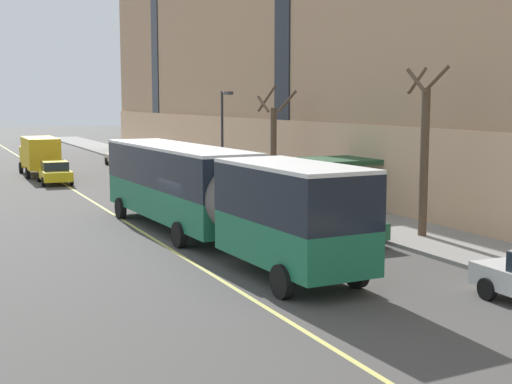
{
  "coord_description": "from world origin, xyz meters",
  "views": [
    {
      "loc": [
        -9.5,
        -26.76,
        5.65
      ],
      "look_at": [
        2.92,
        0.29,
        1.8
      ],
      "focal_mm": 50.0,
      "sensor_mm": 36.0,
      "label": 1
    }
  ],
  "objects_px": {
    "parked_car_silver_2": "(257,196)",
    "parked_car_black_3": "(208,182)",
    "street_tree_far_uptown": "(274,142)",
    "parked_car_champagne_5": "(120,157)",
    "street_lamp": "(224,128)",
    "parked_car_silver_0": "(145,164)",
    "street_tree_mid_block": "(424,152)",
    "fire_hydrant": "(304,205)",
    "city_bus": "(209,190)",
    "parked_car_green_6": "(340,221)",
    "box_truck": "(39,154)",
    "parked_car_green_7": "(176,172)",
    "taxi_cab": "(55,172)"
  },
  "relations": [
    {
      "from": "parked_car_silver_2",
      "to": "box_truck",
      "type": "height_order",
      "value": "box_truck"
    },
    {
      "from": "parked_car_black_3",
      "to": "parked_car_silver_0",
      "type": "bearing_deg",
      "value": 89.5
    },
    {
      "from": "parked_car_green_6",
      "to": "parked_car_green_7",
      "type": "xyz_separation_m",
      "value": [
        0.14,
        21.45,
        0.0
      ]
    },
    {
      "from": "taxi_cab",
      "to": "parked_car_silver_2",
      "type": "bearing_deg",
      "value": -66.43
    },
    {
      "from": "city_bus",
      "to": "parked_car_black_3",
      "type": "relative_size",
      "value": 4.0
    },
    {
      "from": "city_bus",
      "to": "street_tree_far_uptown",
      "type": "height_order",
      "value": "street_tree_far_uptown"
    },
    {
      "from": "parked_car_silver_0",
      "to": "street_tree_far_uptown",
      "type": "height_order",
      "value": "street_tree_far_uptown"
    },
    {
      "from": "city_bus",
      "to": "street_tree_mid_block",
      "type": "height_order",
      "value": "street_tree_mid_block"
    },
    {
      "from": "parked_car_green_6",
      "to": "box_truck",
      "type": "distance_m",
      "value": 31.3
    },
    {
      "from": "street_lamp",
      "to": "parked_car_silver_0",
      "type": "bearing_deg",
      "value": 98.27
    },
    {
      "from": "taxi_cab",
      "to": "fire_hydrant",
      "type": "height_order",
      "value": "taxi_cab"
    },
    {
      "from": "parked_car_black_3",
      "to": "taxi_cab",
      "type": "bearing_deg",
      "value": 126.02
    },
    {
      "from": "taxi_cab",
      "to": "parked_car_champagne_5",
      "type": "bearing_deg",
      "value": 56.77
    },
    {
      "from": "parked_car_champagne_5",
      "to": "taxi_cab",
      "type": "height_order",
      "value": "same"
    },
    {
      "from": "parked_car_champagne_5",
      "to": "street_tree_far_uptown",
      "type": "xyz_separation_m",
      "value": [
        3.3,
        -23.33,
        2.44
      ]
    },
    {
      "from": "street_tree_mid_block",
      "to": "fire_hydrant",
      "type": "xyz_separation_m",
      "value": [
        -1.49,
        7.4,
        -3.07
      ]
    },
    {
      "from": "street_tree_mid_block",
      "to": "street_lamp",
      "type": "height_order",
      "value": "street_tree_mid_block"
    },
    {
      "from": "parked_car_black_3",
      "to": "parked_car_champagne_5",
      "type": "xyz_separation_m",
      "value": [
        -0.03,
        21.11,
        -0.0
      ]
    },
    {
      "from": "parked_car_green_6",
      "to": "street_tree_mid_block",
      "type": "distance_m",
      "value": 4.41
    },
    {
      "from": "parked_car_silver_2",
      "to": "street_lamp",
      "type": "distance_m",
      "value": 9.57
    },
    {
      "from": "parked_car_silver_0",
      "to": "street_lamp",
      "type": "relative_size",
      "value": 0.79
    },
    {
      "from": "parked_car_black_3",
      "to": "city_bus",
      "type": "bearing_deg",
      "value": -110.62
    },
    {
      "from": "parked_car_silver_2",
      "to": "street_tree_mid_block",
      "type": "bearing_deg",
      "value": -71.11
    },
    {
      "from": "city_bus",
      "to": "parked_car_green_6",
      "type": "distance_m",
      "value": 5.48
    },
    {
      "from": "box_truck",
      "to": "street_tree_mid_block",
      "type": "distance_m",
      "value": 33.35
    },
    {
      "from": "parked_car_silver_2",
      "to": "parked_car_black_3",
      "type": "distance_m",
      "value": 6.88
    },
    {
      "from": "parked_car_silver_2",
      "to": "parked_car_green_6",
      "type": "relative_size",
      "value": 1.04
    },
    {
      "from": "city_bus",
      "to": "parked_car_champagne_5",
      "type": "xyz_separation_m",
      "value": [
        5.05,
        34.62,
        -1.36
      ]
    },
    {
      "from": "parked_car_silver_0",
      "to": "parked_car_green_7",
      "type": "height_order",
      "value": "same"
    },
    {
      "from": "street_tree_far_uptown",
      "to": "parked_car_champagne_5",
      "type": "bearing_deg",
      "value": 98.05
    },
    {
      "from": "parked_car_green_6",
      "to": "street_tree_far_uptown",
      "type": "distance_m",
      "value": 13.38
    },
    {
      "from": "parked_car_black_3",
      "to": "fire_hydrant",
      "type": "distance_m",
      "value": 8.9
    },
    {
      "from": "parked_car_silver_0",
      "to": "fire_hydrant",
      "type": "height_order",
      "value": "parked_car_silver_0"
    },
    {
      "from": "box_truck",
      "to": "street_tree_far_uptown",
      "type": "distance_m",
      "value": 20.71
    },
    {
      "from": "city_bus",
      "to": "parked_car_silver_2",
      "type": "height_order",
      "value": "city_bus"
    },
    {
      "from": "city_bus",
      "to": "taxi_cab",
      "type": "relative_size",
      "value": 3.98
    },
    {
      "from": "taxi_cab",
      "to": "parked_car_green_7",
      "type": "bearing_deg",
      "value": -25.45
    },
    {
      "from": "city_bus",
      "to": "parked_car_black_3",
      "type": "xyz_separation_m",
      "value": [
        5.08,
        13.51,
        -1.36
      ]
    },
    {
      "from": "parked_car_silver_2",
      "to": "street_tree_far_uptown",
      "type": "relative_size",
      "value": 0.75
    },
    {
      "from": "city_bus",
      "to": "fire_hydrant",
      "type": "bearing_deg",
      "value": 35.01
    },
    {
      "from": "parked_car_champagne_5",
      "to": "street_tree_far_uptown",
      "type": "height_order",
      "value": "street_tree_far_uptown"
    },
    {
      "from": "parked_car_green_7",
      "to": "taxi_cab",
      "type": "xyz_separation_m",
      "value": [
        -7.45,
        3.54,
        0.0
      ]
    },
    {
      "from": "parked_car_silver_0",
      "to": "fire_hydrant",
      "type": "distance_m",
      "value": 22.68
    },
    {
      "from": "parked_car_silver_0",
      "to": "parked_car_green_7",
      "type": "distance_m",
      "value": 7.41
    },
    {
      "from": "box_truck",
      "to": "city_bus",
      "type": "bearing_deg",
      "value": -85.18
    },
    {
      "from": "parked_car_champagne_5",
      "to": "parked_car_green_7",
      "type": "xyz_separation_m",
      "value": [
        0.19,
        -14.62,
        0.0
      ]
    },
    {
      "from": "parked_car_silver_0",
      "to": "street_lamp",
      "type": "xyz_separation_m",
      "value": [
        1.73,
        -11.91,
        3.15
      ]
    },
    {
      "from": "street_lamp",
      "to": "box_truck",
      "type": "bearing_deg",
      "value": 124.97
    },
    {
      "from": "parked_car_green_6",
      "to": "fire_hydrant",
      "type": "relative_size",
      "value": 6.42
    },
    {
      "from": "parked_car_green_6",
      "to": "taxi_cab",
      "type": "height_order",
      "value": "same"
    }
  ]
}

